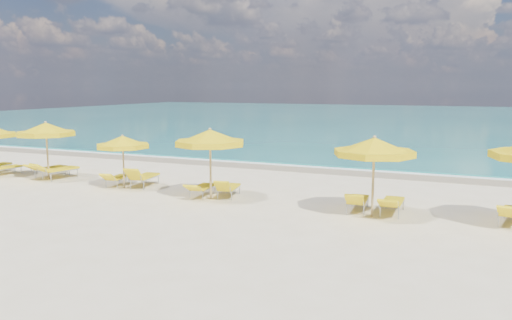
% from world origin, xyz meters
% --- Properties ---
extents(ground_plane, '(120.00, 120.00, 0.00)m').
position_xyz_m(ground_plane, '(0.00, 0.00, 0.00)').
color(ground_plane, beige).
extents(ocean, '(120.00, 80.00, 0.30)m').
position_xyz_m(ocean, '(0.00, 48.00, 0.00)').
color(ocean, '#14716E').
rests_on(ocean, ground).
extents(wet_sand_band, '(120.00, 2.60, 0.01)m').
position_xyz_m(wet_sand_band, '(0.00, 7.40, 0.00)').
color(wet_sand_band, tan).
rests_on(wet_sand_band, ground).
extents(foam_line, '(120.00, 1.20, 0.03)m').
position_xyz_m(foam_line, '(0.00, 8.20, 0.00)').
color(foam_line, white).
rests_on(foam_line, ground).
extents(whitecap_near, '(14.00, 0.36, 0.05)m').
position_xyz_m(whitecap_near, '(-6.00, 17.00, 0.00)').
color(whitecap_near, white).
rests_on(whitecap_near, ground).
extents(whitecap_far, '(18.00, 0.30, 0.05)m').
position_xyz_m(whitecap_far, '(8.00, 24.00, 0.00)').
color(whitecap_far, white).
rests_on(whitecap_far, ground).
extents(umbrella_1, '(3.13, 3.13, 2.47)m').
position_xyz_m(umbrella_1, '(-9.14, 0.34, 2.11)').
color(umbrella_1, tan).
rests_on(umbrella_1, ground).
extents(umbrella_2, '(2.61, 2.61, 2.09)m').
position_xyz_m(umbrella_2, '(-4.97, 0.07, 1.79)').
color(umbrella_2, tan).
rests_on(umbrella_2, ground).
extents(umbrella_3, '(2.50, 2.50, 2.51)m').
position_xyz_m(umbrella_3, '(-0.98, -0.25, 2.14)').
color(umbrella_3, tan).
rests_on(umbrella_3, ground).
extents(umbrella_4, '(2.49, 2.49, 2.48)m').
position_xyz_m(umbrella_4, '(4.68, -0.45, 2.11)').
color(umbrella_4, tan).
rests_on(umbrella_4, ground).
extents(lounger_0_right, '(0.74, 1.65, 0.70)m').
position_xyz_m(lounger_0_right, '(-11.73, 0.41, 0.20)').
color(lounger_0_right, '#A5A8AD').
rests_on(lounger_0_right, ground).
extents(lounger_1_left, '(0.80, 1.90, 0.68)m').
position_xyz_m(lounger_1_left, '(-9.60, 0.85, 0.22)').
color(lounger_1_left, '#A5A8AD').
rests_on(lounger_1_left, ground).
extents(lounger_1_right, '(1.02, 2.08, 0.82)m').
position_xyz_m(lounger_1_right, '(-8.78, 0.58, 0.24)').
color(lounger_1_right, '#A5A8AD').
rests_on(lounger_1_right, ground).
extents(lounger_2_left, '(0.78, 1.69, 0.66)m').
position_xyz_m(lounger_2_left, '(-5.50, 0.34, 0.20)').
color(lounger_2_left, '#A5A8AD').
rests_on(lounger_2_left, ground).
extents(lounger_2_right, '(0.87, 1.91, 0.90)m').
position_xyz_m(lounger_2_right, '(-4.43, 0.62, 0.24)').
color(lounger_2_right, '#A5A8AD').
rests_on(lounger_2_right, ground).
extents(lounger_3_left, '(0.70, 1.74, 0.64)m').
position_xyz_m(lounger_3_left, '(-1.43, -0.08, 0.20)').
color(lounger_3_left, '#A5A8AD').
rests_on(lounger_3_left, ground).
extents(lounger_3_right, '(0.84, 1.72, 0.78)m').
position_xyz_m(lounger_3_right, '(-0.52, 0.23, 0.21)').
color(lounger_3_right, '#A5A8AD').
rests_on(lounger_3_right, ground).
extents(lounger_4_left, '(0.71, 1.77, 0.77)m').
position_xyz_m(lounger_4_left, '(4.14, 0.04, 0.21)').
color(lounger_4_left, '#A5A8AD').
rests_on(lounger_4_left, ground).
extents(lounger_4_right, '(0.62, 1.86, 0.71)m').
position_xyz_m(lounger_4_right, '(5.20, 0.09, 0.22)').
color(lounger_4_right, '#A5A8AD').
rests_on(lounger_4_right, ground).
extents(lounger_5_left, '(0.89, 1.84, 0.76)m').
position_xyz_m(lounger_5_left, '(8.53, 0.24, 0.22)').
color(lounger_5_left, '#A5A8AD').
rests_on(lounger_5_left, ground).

